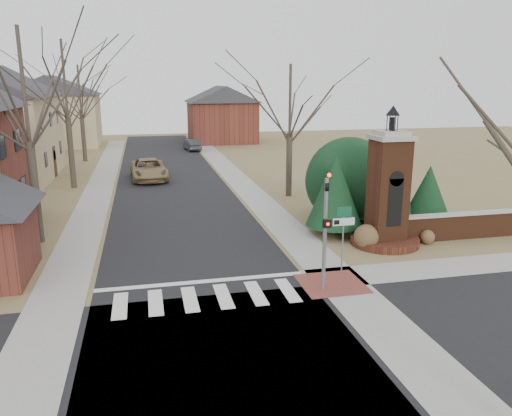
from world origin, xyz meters
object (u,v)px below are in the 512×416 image
object	(u,v)px
traffic_signal_pole	(326,223)
pickup_truck	(149,169)
sign_post	(343,227)
distant_car	(192,145)
brick_gate_monument	(387,200)

from	to	relation	value
traffic_signal_pole	pickup_truck	distance (m)	24.17
sign_post	pickup_truck	bearing A→B (deg)	108.14
traffic_signal_pole	sign_post	bearing A→B (deg)	47.57
distant_car	pickup_truck	bearing A→B (deg)	65.53
pickup_truck	traffic_signal_pole	bearing A→B (deg)	-79.01
pickup_truck	brick_gate_monument	bearing A→B (deg)	-63.95
sign_post	brick_gate_monument	distance (m)	4.55
traffic_signal_pole	distant_car	world-z (taller)	traffic_signal_pole
traffic_signal_pole	sign_post	xyz separation A→B (m)	(1.29, 1.41, -0.64)
pickup_truck	distant_car	world-z (taller)	pickup_truck
sign_post	distant_car	size ratio (longest dim) A/B	0.71
sign_post	distant_car	world-z (taller)	sign_post
brick_gate_monument	distant_car	size ratio (longest dim) A/B	1.68
traffic_signal_pole	brick_gate_monument	size ratio (longest dim) A/B	0.69
pickup_truck	distant_car	size ratio (longest dim) A/B	1.51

